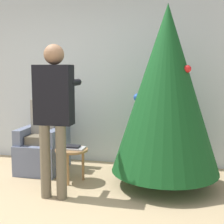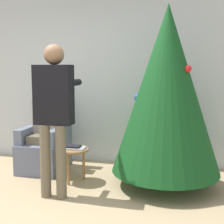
{
  "view_description": "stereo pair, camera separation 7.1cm",
  "coord_description": "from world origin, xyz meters",
  "px_view_note": "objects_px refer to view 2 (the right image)",
  "views": [
    {
      "loc": [
        1.44,
        -2.6,
        1.47
      ],
      "look_at": [
        0.66,
        1.0,
        0.98
      ],
      "focal_mm": 50.0,
      "sensor_mm": 36.0,
      "label": 1
    },
    {
      "loc": [
        1.51,
        -2.58,
        1.47
      ],
      "look_at": [
        0.66,
        1.0,
        0.98
      ],
      "focal_mm": 50.0,
      "sensor_mm": 36.0,
      "label": 2
    }
  ],
  "objects_px": {
    "person_seated": "(44,124)",
    "side_stool": "(72,153)",
    "christmas_tree": "(167,90)",
    "person_standing": "(54,106)",
    "armchair": "(46,147)"
  },
  "relations": [
    {
      "from": "person_seated",
      "to": "side_stool",
      "type": "bearing_deg",
      "value": -33.19
    },
    {
      "from": "christmas_tree",
      "to": "person_standing",
      "type": "relative_size",
      "value": 1.29
    },
    {
      "from": "armchair",
      "to": "person_standing",
      "type": "height_order",
      "value": "person_standing"
    },
    {
      "from": "armchair",
      "to": "person_standing",
      "type": "bearing_deg",
      "value": -58.56
    },
    {
      "from": "armchair",
      "to": "person_seated",
      "type": "bearing_deg",
      "value": -90.0
    },
    {
      "from": "christmas_tree",
      "to": "armchair",
      "type": "relative_size",
      "value": 2.43
    },
    {
      "from": "person_standing",
      "to": "side_stool",
      "type": "xyz_separation_m",
      "value": [
        0.02,
        0.5,
        -0.69
      ]
    },
    {
      "from": "person_seated",
      "to": "side_stool",
      "type": "relative_size",
      "value": 2.79
    },
    {
      "from": "person_standing",
      "to": "armchair",
      "type": "bearing_deg",
      "value": 121.44
    },
    {
      "from": "armchair",
      "to": "person_seated",
      "type": "height_order",
      "value": "person_seated"
    },
    {
      "from": "armchair",
      "to": "person_standing",
      "type": "xyz_separation_m",
      "value": [
        0.55,
        -0.91,
        0.74
      ]
    },
    {
      "from": "christmas_tree",
      "to": "side_stool",
      "type": "xyz_separation_m",
      "value": [
        -1.21,
        -0.12,
        -0.86
      ]
    },
    {
      "from": "armchair",
      "to": "person_seated",
      "type": "relative_size",
      "value": 0.75
    },
    {
      "from": "person_seated",
      "to": "side_stool",
      "type": "xyz_separation_m",
      "value": [
        0.58,
        -0.38,
        -0.3
      ]
    },
    {
      "from": "christmas_tree",
      "to": "person_seated",
      "type": "height_order",
      "value": "christmas_tree"
    }
  ]
}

